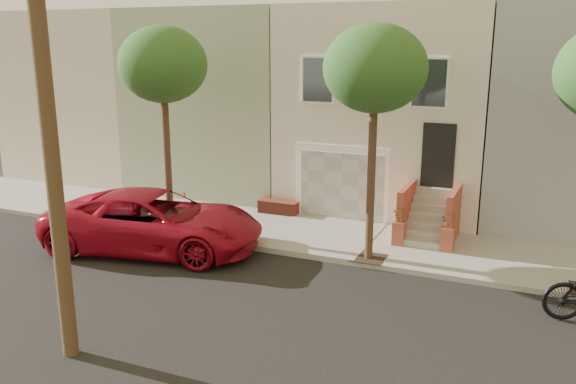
% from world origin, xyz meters
% --- Properties ---
extents(ground, '(90.00, 90.00, 0.00)m').
position_xyz_m(ground, '(0.00, 0.00, 0.00)').
color(ground, black).
rests_on(ground, ground).
extents(sidewalk, '(40.00, 3.70, 0.15)m').
position_xyz_m(sidewalk, '(0.00, 5.35, 0.07)').
color(sidewalk, '#9B988D').
rests_on(sidewalk, ground).
extents(house_row, '(33.10, 11.70, 7.00)m').
position_xyz_m(house_row, '(0.00, 11.19, 3.64)').
color(house_row, '#BEB2A2').
rests_on(house_row, sidewalk).
extents(tree_left, '(2.70, 2.57, 6.30)m').
position_xyz_m(tree_left, '(-5.50, 3.90, 5.26)').
color(tree_left, '#2D2116').
rests_on(tree_left, sidewalk).
extents(tree_mid, '(2.70, 2.57, 6.30)m').
position_xyz_m(tree_mid, '(1.00, 3.90, 5.26)').
color(tree_mid, '#2D2116').
rests_on(tree_mid, sidewalk).
extents(pickup_truck, '(6.76, 4.08, 1.75)m').
position_xyz_m(pickup_truck, '(-5.04, 2.43, 0.88)').
color(pickup_truck, maroon).
rests_on(pickup_truck, ground).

